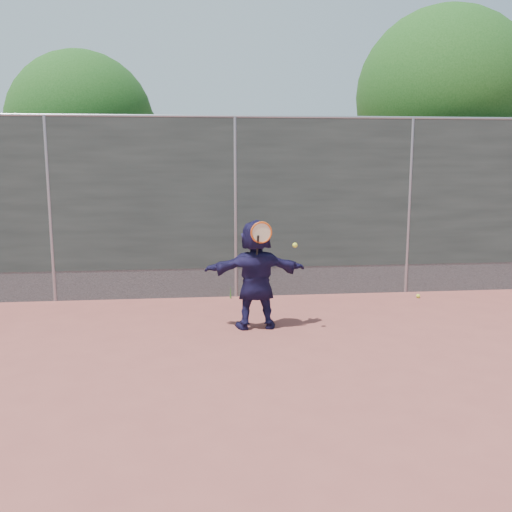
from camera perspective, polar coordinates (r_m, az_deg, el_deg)
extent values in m
plane|color=#9E4C42|center=(6.45, 0.27, -11.44)|extent=(80.00, 80.00, 0.00)
imported|color=#1A163C|center=(7.84, 0.00, -1.82)|extent=(1.42, 0.48, 1.52)
sphere|color=yellow|center=(10.03, 15.91, -3.87)|extent=(0.07, 0.07, 0.07)
cube|color=#38423D|center=(9.52, -2.09, 6.24)|extent=(20.00, 0.04, 2.50)
cube|color=slate|center=(9.73, -2.03, -2.61)|extent=(20.00, 0.03, 0.50)
cylinder|color=gray|center=(9.53, -2.13, 13.77)|extent=(20.00, 0.05, 0.05)
cylinder|color=gray|center=(9.80, -19.91, 4.30)|extent=(0.06, 0.06, 3.00)
cylinder|color=gray|center=(9.54, -2.08, 4.74)|extent=(0.06, 0.06, 3.00)
cylinder|color=gray|center=(10.20, 15.04, 4.74)|extent=(0.06, 0.06, 3.00)
torus|color=#D74E14|center=(7.55, 0.54, 2.37)|extent=(0.29, 0.05, 0.29)
cylinder|color=beige|center=(7.55, 0.54, 2.37)|extent=(0.25, 0.03, 0.25)
cylinder|color=black|center=(7.59, 0.15, 0.88)|extent=(0.04, 0.13, 0.33)
sphere|color=yellow|center=(7.60, 3.92, 1.09)|extent=(0.07, 0.07, 0.07)
cylinder|color=#382314|center=(12.82, 17.75, 4.68)|extent=(0.28, 0.28, 2.60)
sphere|color=#23561C|center=(12.83, 18.30, 14.91)|extent=(3.60, 3.60, 3.60)
sphere|color=#23561C|center=(13.29, 20.76, 13.02)|extent=(2.52, 2.52, 2.52)
cylinder|color=#382314|center=(12.75, -16.66, 3.81)|extent=(0.28, 0.28, 2.20)
sphere|color=#23561C|center=(12.71, -17.09, 12.47)|extent=(3.00, 3.00, 3.00)
sphere|color=#23561C|center=(12.80, -14.17, 11.23)|extent=(2.10, 2.10, 2.10)
cone|color=#387226|center=(9.66, -0.49, -3.42)|extent=(0.03, 0.03, 0.26)
cone|color=#387226|center=(9.71, 1.26, -3.24)|extent=(0.03, 0.03, 0.30)
cone|color=#387226|center=(9.62, -2.56, -3.62)|extent=(0.03, 0.03, 0.22)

